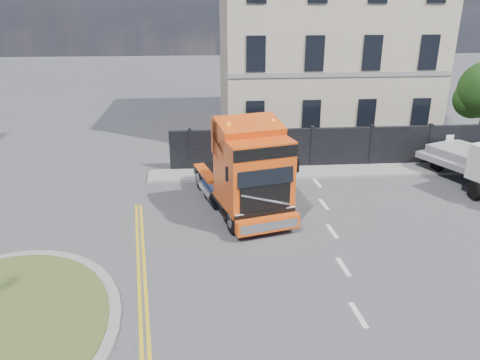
{
  "coord_description": "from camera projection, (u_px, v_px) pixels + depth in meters",
  "views": [
    {
      "loc": [
        -1.32,
        -12.86,
        7.87
      ],
      "look_at": [
        -0.06,
        2.8,
        1.8
      ],
      "focal_mm": 35.0,
      "sensor_mm": 36.0,
      "label": 1
    }
  ],
  "objects": [
    {
      "name": "georgian_building",
      "position": [
        321.0,
        36.0,
        28.6
      ],
      "size": [
        12.3,
        10.3,
        12.8
      ],
      "color": "#BBAA95",
      "rests_on": "ground"
    },
    {
      "name": "truck",
      "position": [
        247.0,
        174.0,
        17.8
      ],
      "size": [
        3.84,
        6.63,
        3.75
      ],
      "rotation": [
        0.0,
        0.0,
        0.26
      ],
      "color": "black",
      "rests_on": "ground"
    },
    {
      "name": "ground",
      "position": [
        249.0,
        264.0,
        14.9
      ],
      "size": [
        120.0,
        120.0,
        0.0
      ],
      "primitive_type": "plane",
      "color": "#424244",
      "rests_on": "ground"
    },
    {
      "name": "hoarding_fence",
      "position": [
        362.0,
        147.0,
        23.39
      ],
      "size": [
        18.8,
        0.25,
        2.0
      ],
      "color": "black",
      "rests_on": "ground"
    },
    {
      "name": "pavement_far",
      "position": [
        355.0,
        171.0,
        22.85
      ],
      "size": [
        20.0,
        1.6,
        0.12
      ],
      "primitive_type": "cube",
      "color": "gray",
      "rests_on": "ground"
    }
  ]
}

